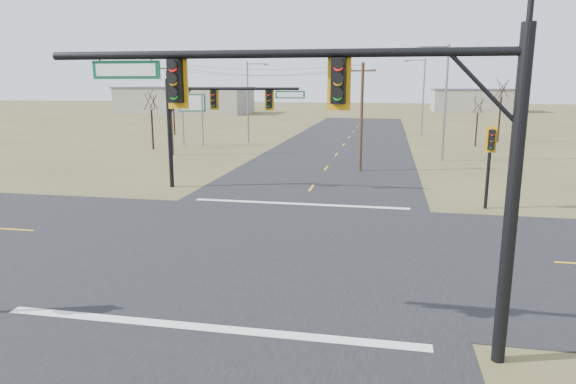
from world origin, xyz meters
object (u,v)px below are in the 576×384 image
object	(u,v)px
utility_pole_near	(362,115)
streetlight_b	(422,93)
mast_arm_far	(214,110)
bare_tree_a	(151,100)
mast_arm_near	(358,123)
bare_tree_b	(173,94)
highway_sign	(192,109)
bare_tree_d	(502,88)
pedestal_signal_ne	(490,149)
streetlight_a	(443,97)
bare_tree_c	(478,104)
utility_pole_far	(171,107)
streetlight_c	(250,98)

from	to	relation	value
utility_pole_near	streetlight_b	xyz separation A→B (m)	(6.00, 28.74, 1.14)
mast_arm_far	bare_tree_a	size ratio (longest dim) A/B	1.41
mast_arm_near	utility_pole_near	size ratio (longest dim) A/B	1.41
bare_tree_b	mast_arm_near	bearing A→B (deg)	-62.35
highway_sign	bare_tree_d	distance (m)	34.33
bare_tree_b	streetlight_b	bearing A→B (deg)	9.48
pedestal_signal_ne	bare_tree_d	world-z (taller)	bare_tree_d
streetlight_a	bare_tree_c	bearing A→B (deg)	78.89
mast_arm_far	pedestal_signal_ne	size ratio (longest dim) A/B	2.00
utility_pole_far	streetlight_a	bearing A→B (deg)	2.02
mast_arm_far	streetlight_b	size ratio (longest dim) A/B	0.92
highway_sign	bare_tree_b	distance (m)	12.67
utility_pole_far	highway_sign	size ratio (longest dim) A/B	1.55
utility_pole_far	streetlight_b	size ratio (longest dim) A/B	0.88
mast_arm_far	highway_sign	size ratio (longest dim) A/B	1.62
utility_pole_far	pedestal_signal_ne	bearing A→B (deg)	-33.61
mast_arm_far	streetlight_b	distance (m)	39.99
highway_sign	mast_arm_near	bearing A→B (deg)	-68.32
utility_pole_near	bare_tree_d	xyz separation A→B (m)	(14.33, 22.79, 1.86)
mast_arm_near	utility_pole_far	world-z (taller)	utility_pole_far
bare_tree_b	mast_arm_far	bearing A→B (deg)	-62.64
mast_arm_near	bare_tree_c	size ratio (longest dim) A/B	2.02
mast_arm_far	streetlight_a	world-z (taller)	streetlight_a
streetlight_b	utility_pole_far	bearing A→B (deg)	-129.74
streetlight_a	streetlight_b	xyz separation A→B (m)	(-0.45, 22.18, -0.09)
utility_pole_far	bare_tree_c	bearing A→B (deg)	23.46
bare_tree_b	utility_pole_far	bearing A→B (deg)	-67.35
utility_pole_far	bare_tree_c	xyz separation A→B (m)	(28.95, 12.57, -0.03)
utility_pole_far	bare_tree_b	xyz separation A→B (m)	(-7.44, 17.82, 0.82)
pedestal_signal_ne	highway_sign	size ratio (longest dim) A/B	0.81
mast_arm_near	streetlight_c	bearing A→B (deg)	114.02
pedestal_signal_ne	bare_tree_a	size ratio (longest dim) A/B	0.70
mast_arm_near	bare_tree_b	distance (m)	57.04
mast_arm_far	bare_tree_b	bearing A→B (deg)	95.55
streetlight_b	bare_tree_b	xyz separation A→B (m)	(-31.18, -5.21, -0.13)
mast_arm_far	utility_pole_far	distance (m)	16.89
mast_arm_far	bare_tree_a	bearing A→B (deg)	103.92
utility_pole_near	bare_tree_a	size ratio (longest dim) A/B	1.29
mast_arm_far	streetlight_b	world-z (taller)	streetlight_b
utility_pole_far	bare_tree_b	size ratio (longest dim) A/B	1.29
highway_sign	streetlight_c	bearing A→B (deg)	33.97
utility_pole_near	bare_tree_b	distance (m)	34.48
highway_sign	utility_pole_near	bearing A→B (deg)	-39.56
highway_sign	bare_tree_d	world-z (taller)	bare_tree_d
streetlight_c	bare_tree_b	distance (m)	13.56
streetlight_a	pedestal_signal_ne	bearing A→B (deg)	-76.27
utility_pole_far	streetlight_b	distance (m)	33.09
highway_sign	streetlight_b	bearing A→B (deg)	28.29
pedestal_signal_ne	utility_pole_far	world-z (taller)	utility_pole_far
pedestal_signal_ne	utility_pole_near	bearing A→B (deg)	139.09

